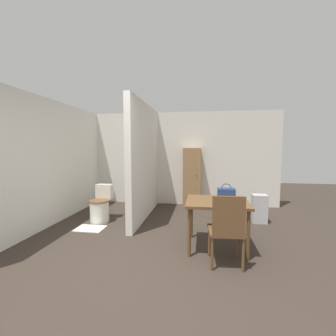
% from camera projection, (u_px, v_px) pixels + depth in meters
% --- Properties ---
extents(ground_plane, '(16.00, 16.00, 0.00)m').
position_uv_depth(ground_plane, '(139.00, 280.00, 2.63)').
color(ground_plane, '#382D26').
extents(wall_back, '(5.46, 0.12, 2.50)m').
position_uv_depth(wall_back, '(175.00, 159.00, 6.15)').
color(wall_back, silver).
rests_on(wall_back, ground_plane).
extents(wall_left, '(0.12, 4.63, 2.50)m').
position_uv_depth(wall_left, '(55.00, 162.00, 4.64)').
color(wall_left, silver).
rests_on(wall_left, ground_plane).
extents(partition_wall, '(0.12, 2.38, 2.50)m').
position_uv_depth(partition_wall, '(145.00, 161.00, 5.00)').
color(partition_wall, silver).
rests_on(partition_wall, ground_plane).
extents(dining_table, '(0.92, 0.81, 0.74)m').
position_uv_depth(dining_table, '(217.00, 206.00, 3.42)').
color(dining_table, brown).
rests_on(dining_table, ground_plane).
extents(wooden_chair, '(0.47, 0.47, 0.96)m').
position_uv_depth(wooden_chair, '(227.00, 228.00, 2.88)').
color(wooden_chair, brown).
rests_on(wooden_chair, ground_plane).
extents(toilet, '(0.41, 0.56, 0.75)m').
position_uv_depth(toilet, '(101.00, 207.00, 4.73)').
color(toilet, silver).
rests_on(toilet, ground_plane).
extents(handbag, '(0.26, 0.17, 0.26)m').
position_uv_depth(handbag, '(226.00, 194.00, 3.45)').
color(handbag, navy).
rests_on(handbag, dining_table).
extents(wooden_cabinet, '(0.46, 0.35, 1.54)m').
position_uv_depth(wooden_cabinet, '(192.00, 177.00, 5.89)').
color(wooden_cabinet, '#997047').
rests_on(wooden_cabinet, ground_plane).
extents(bath_mat, '(0.53, 0.38, 0.01)m').
position_uv_depth(bath_mat, '(90.00, 228.00, 4.29)').
color(bath_mat, silver).
rests_on(bath_mat, ground_plane).
extents(space_heater, '(0.29, 0.24, 0.58)m').
position_uv_depth(space_heater, '(259.00, 209.00, 4.63)').
color(space_heater, '#BCBCC1').
rests_on(space_heater, ground_plane).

